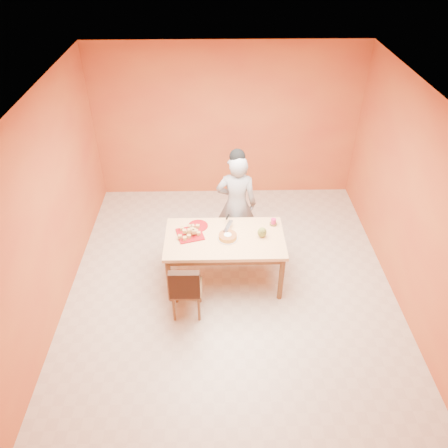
{
  "coord_description": "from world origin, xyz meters",
  "views": [
    {
      "loc": [
        -0.2,
        -4.45,
        4.38
      ],
      "look_at": [
        -0.09,
        0.3,
        0.85
      ],
      "focal_mm": 35.0,
      "sensor_mm": 36.0,
      "label": 1
    }
  ],
  "objects_px": {
    "egg_ornament": "(262,232)",
    "dining_chair": "(186,288)",
    "pastry_platter": "(190,234)",
    "sponge_cake": "(228,236)",
    "red_dinner_plate": "(198,226)",
    "checker_tin": "(273,224)",
    "magenta_glass": "(273,222)",
    "dining_table": "(225,243)",
    "person": "(236,204)"
  },
  "relations": [
    {
      "from": "dining_chair",
      "to": "sponge_cake",
      "type": "xyz_separation_m",
      "value": [
        0.54,
        0.59,
        0.35
      ]
    },
    {
      "from": "dining_chair",
      "to": "pastry_platter",
      "type": "xyz_separation_m",
      "value": [
        0.04,
        0.68,
        0.32
      ]
    },
    {
      "from": "person",
      "to": "egg_ornament",
      "type": "relative_size",
      "value": 10.54
    },
    {
      "from": "pastry_platter",
      "to": "sponge_cake",
      "type": "bearing_deg",
      "value": -10.66
    },
    {
      "from": "pastry_platter",
      "to": "magenta_glass",
      "type": "height_order",
      "value": "magenta_glass"
    },
    {
      "from": "person",
      "to": "magenta_glass",
      "type": "relative_size",
      "value": 16.01
    },
    {
      "from": "red_dinner_plate",
      "to": "magenta_glass",
      "type": "distance_m",
      "value": 1.04
    },
    {
      "from": "dining_chair",
      "to": "person",
      "type": "distance_m",
      "value": 1.53
    },
    {
      "from": "checker_tin",
      "to": "red_dinner_plate",
      "type": "bearing_deg",
      "value": -179.19
    },
    {
      "from": "dining_table",
      "to": "pastry_platter",
      "type": "xyz_separation_m",
      "value": [
        -0.46,
        0.06,
        0.1
      ]
    },
    {
      "from": "dining_chair",
      "to": "pastry_platter",
      "type": "height_order",
      "value": "dining_chair"
    },
    {
      "from": "pastry_platter",
      "to": "egg_ornament",
      "type": "height_order",
      "value": "egg_ornament"
    },
    {
      "from": "dining_table",
      "to": "red_dinner_plate",
      "type": "distance_m",
      "value": 0.45
    },
    {
      "from": "red_dinner_plate",
      "to": "checker_tin",
      "type": "relative_size",
      "value": 2.73
    },
    {
      "from": "dining_table",
      "to": "egg_ornament",
      "type": "xyz_separation_m",
      "value": [
        0.5,
        -0.0,
        0.17
      ]
    },
    {
      "from": "red_dinner_plate",
      "to": "person",
      "type": "bearing_deg",
      "value": 39.39
    },
    {
      "from": "dining_table",
      "to": "checker_tin",
      "type": "xyz_separation_m",
      "value": [
        0.68,
        0.27,
        0.11
      ]
    },
    {
      "from": "dining_chair",
      "to": "sponge_cake",
      "type": "bearing_deg",
      "value": 48.08
    },
    {
      "from": "dining_table",
      "to": "red_dinner_plate",
      "type": "bearing_deg",
      "value": 145.01
    },
    {
      "from": "red_dinner_plate",
      "to": "magenta_glass",
      "type": "xyz_separation_m",
      "value": [
        1.04,
        0.01,
        0.04
      ]
    },
    {
      "from": "sponge_cake",
      "to": "magenta_glass",
      "type": "bearing_deg",
      "value": 24.54
    },
    {
      "from": "pastry_platter",
      "to": "egg_ornament",
      "type": "xyz_separation_m",
      "value": [
        0.96,
        -0.07,
        0.07
      ]
    },
    {
      "from": "dining_chair",
      "to": "dining_table",
      "type": "bearing_deg",
      "value": 51.68
    },
    {
      "from": "red_dinner_plate",
      "to": "checker_tin",
      "type": "bearing_deg",
      "value": 0.81
    },
    {
      "from": "pastry_platter",
      "to": "red_dinner_plate",
      "type": "relative_size",
      "value": 1.22
    },
    {
      "from": "pastry_platter",
      "to": "magenta_glass",
      "type": "relative_size",
      "value": 3.29
    },
    {
      "from": "person",
      "to": "red_dinner_plate",
      "type": "relative_size",
      "value": 5.95
    },
    {
      "from": "dining_table",
      "to": "pastry_platter",
      "type": "relative_size",
      "value": 4.8
    },
    {
      "from": "dining_chair",
      "to": "checker_tin",
      "type": "height_order",
      "value": "dining_chair"
    },
    {
      "from": "egg_ornament",
      "to": "dining_chair",
      "type": "bearing_deg",
      "value": -164.82
    },
    {
      "from": "sponge_cake",
      "to": "checker_tin",
      "type": "distance_m",
      "value": 0.71
    },
    {
      "from": "dining_chair",
      "to": "magenta_glass",
      "type": "height_order",
      "value": "same"
    },
    {
      "from": "sponge_cake",
      "to": "pastry_platter",
      "type": "bearing_deg",
      "value": 169.34
    },
    {
      "from": "sponge_cake",
      "to": "egg_ornament",
      "type": "xyz_separation_m",
      "value": [
        0.46,
        0.03,
        0.04
      ]
    },
    {
      "from": "pastry_platter",
      "to": "egg_ornament",
      "type": "distance_m",
      "value": 0.97
    },
    {
      "from": "dining_chair",
      "to": "checker_tin",
      "type": "distance_m",
      "value": 1.51
    },
    {
      "from": "egg_ornament",
      "to": "checker_tin",
      "type": "distance_m",
      "value": 0.33
    },
    {
      "from": "person",
      "to": "sponge_cake",
      "type": "relative_size",
      "value": 6.68
    },
    {
      "from": "dining_table",
      "to": "egg_ornament",
      "type": "bearing_deg",
      "value": -0.11
    },
    {
      "from": "dining_chair",
      "to": "red_dinner_plate",
      "type": "relative_size",
      "value": 3.16
    },
    {
      "from": "dining_chair",
      "to": "sponge_cake",
      "type": "relative_size",
      "value": 3.54
    },
    {
      "from": "person",
      "to": "egg_ornament",
      "type": "distance_m",
      "value": 0.77
    },
    {
      "from": "dining_table",
      "to": "egg_ornament",
      "type": "distance_m",
      "value": 0.53
    },
    {
      "from": "red_dinner_plate",
      "to": "sponge_cake",
      "type": "height_order",
      "value": "sponge_cake"
    },
    {
      "from": "dining_chair",
      "to": "egg_ornament",
      "type": "xyz_separation_m",
      "value": [
        1.0,
        0.62,
        0.39
      ]
    },
    {
      "from": "sponge_cake",
      "to": "checker_tin",
      "type": "height_order",
      "value": "sponge_cake"
    },
    {
      "from": "pastry_platter",
      "to": "red_dinner_plate",
      "type": "xyz_separation_m",
      "value": [
        0.1,
        0.19,
        -0.0
      ]
    },
    {
      "from": "pastry_platter",
      "to": "sponge_cake",
      "type": "xyz_separation_m",
      "value": [
        0.5,
        -0.09,
        0.03
      ]
    },
    {
      "from": "egg_ornament",
      "to": "sponge_cake",
      "type": "bearing_deg",
      "value": 167.2
    },
    {
      "from": "pastry_platter",
      "to": "checker_tin",
      "type": "height_order",
      "value": "checker_tin"
    }
  ]
}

